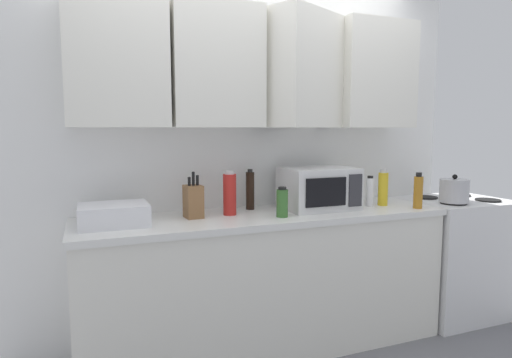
{
  "coord_description": "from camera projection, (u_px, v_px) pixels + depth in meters",
  "views": [
    {
      "loc": [
        -1.07,
        -2.84,
        1.44
      ],
      "look_at": [
        -0.05,
        -0.25,
        1.12
      ],
      "focal_mm": 30.54,
      "sensor_mm": 36.0,
      "label": 1
    }
  ],
  "objects": [
    {
      "name": "wall_back_with_cabinets",
      "position": [
        254.0,
        109.0,
        2.93
      ],
      "size": [
        3.25,
        0.55,
        2.6
      ],
      "color": "white",
      "rests_on": "ground_plane"
    },
    {
      "name": "dish_rack",
      "position": [
        114.0,
        215.0,
        2.45
      ],
      "size": [
        0.38,
        0.3,
        0.12
      ],
      "primitive_type": "cube",
      "color": "silver",
      "rests_on": "counter_run"
    },
    {
      "name": "microwave",
      "position": [
        319.0,
        188.0,
        2.96
      ],
      "size": [
        0.48,
        0.37,
        0.28
      ],
      "color": "silver",
      "rests_on": "counter_run"
    },
    {
      "name": "knife_block",
      "position": [
        193.0,
        201.0,
        2.65
      ],
      "size": [
        0.11,
        0.13,
        0.28
      ],
      "color": "brown",
      "rests_on": "counter_run"
    },
    {
      "name": "bottle_red_sauce",
      "position": [
        230.0,
        194.0,
        2.74
      ],
      "size": [
        0.08,
        0.08,
        0.28
      ],
      "color": "red",
      "rests_on": "counter_run"
    },
    {
      "name": "bottle_white_jar",
      "position": [
        370.0,
        192.0,
        3.05
      ],
      "size": [
        0.05,
        0.05,
        0.21
      ],
      "color": "white",
      "rests_on": "counter_run"
    },
    {
      "name": "stove_range",
      "position": [
        453.0,
        256.0,
        3.4
      ],
      "size": [
        0.76,
        0.64,
        0.91
      ],
      "color": "silver",
      "rests_on": "ground_plane"
    },
    {
      "name": "bottle_yellow_mustard",
      "position": [
        383.0,
        188.0,
        3.08
      ],
      "size": [
        0.07,
        0.07,
        0.26
      ],
      "color": "gold",
      "rests_on": "counter_run"
    },
    {
      "name": "bottle_soy_dark",
      "position": [
        250.0,
        190.0,
        2.93
      ],
      "size": [
        0.06,
        0.06,
        0.27
      ],
      "color": "black",
      "rests_on": "counter_run"
    },
    {
      "name": "counter_run",
      "position": [
        267.0,
        281.0,
        2.85
      ],
      "size": [
        2.38,
        0.63,
        0.9
      ],
      "color": "white",
      "rests_on": "ground_plane"
    },
    {
      "name": "kettle",
      "position": [
        454.0,
        191.0,
        3.15
      ],
      "size": [
        0.2,
        0.2,
        0.2
      ],
      "color": "#B2B2B7",
      "rests_on": "stove_range"
    },
    {
      "name": "bottle_amber_vinegar",
      "position": [
        418.0,
        192.0,
        2.96
      ],
      "size": [
        0.06,
        0.06,
        0.25
      ],
      "color": "#AD701E",
      "rests_on": "counter_run"
    },
    {
      "name": "bottle_green_oil",
      "position": [
        282.0,
        203.0,
        2.68
      ],
      "size": [
        0.07,
        0.07,
        0.19
      ],
      "color": "#386B2D",
      "rests_on": "counter_run"
    }
  ]
}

